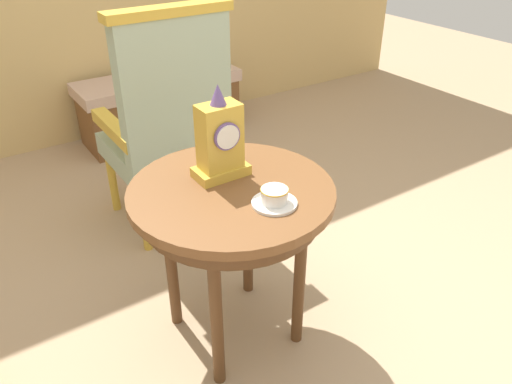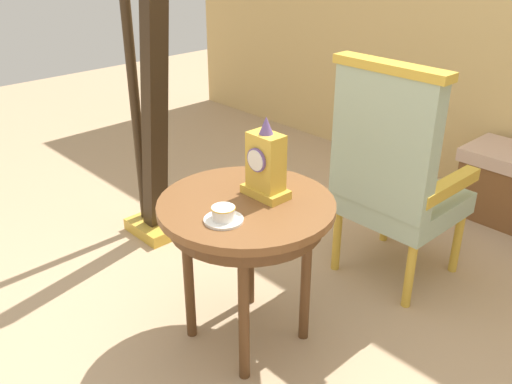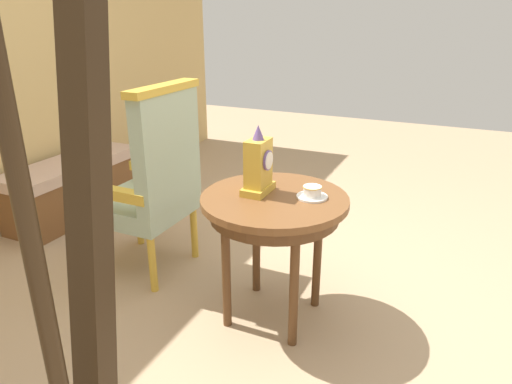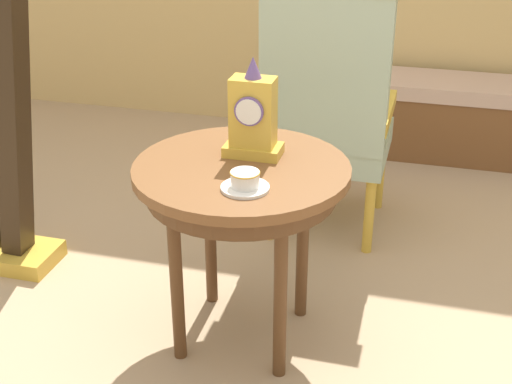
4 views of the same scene
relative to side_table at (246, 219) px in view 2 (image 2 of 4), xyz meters
name	(u,v)px [view 2 (image 2 of 4)]	position (x,y,z in m)	size (l,w,h in m)	color
ground_plane	(246,340)	(0.02, -0.03, -0.59)	(10.00, 10.00, 0.00)	tan
side_table	(246,219)	(0.00, 0.00, 0.00)	(0.71, 0.71, 0.67)	brown
teacup_left	(223,215)	(0.06, -0.17, 0.10)	(0.15, 0.15, 0.06)	white
mantel_clock	(266,165)	(0.01, 0.09, 0.21)	(0.19, 0.11, 0.34)	gold
armchair	(394,173)	(0.14, 0.82, 0.00)	(0.56, 0.53, 1.14)	#9EB299
harp	(149,117)	(-1.02, 0.22, 0.13)	(0.40, 0.24, 1.80)	gold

